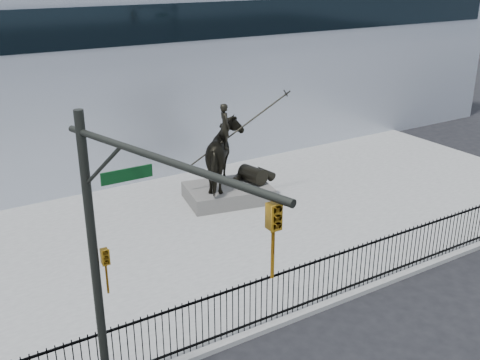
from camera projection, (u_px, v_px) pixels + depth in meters
ground at (357, 325)px, 15.55m from camera, size 120.00×120.00×0.00m
plaza at (228, 228)px, 21.07m from camera, size 30.00×12.00×0.15m
building at (102, 61)px, 29.77m from camera, size 44.00×14.00×9.00m
picket_fence at (329, 277)px, 16.22m from camera, size 22.10×0.10×1.50m
statue_plinth at (228, 193)px, 23.26m from camera, size 3.75×2.93×0.63m
equestrian_statue at (229, 155)px, 22.68m from camera, size 4.25×3.06×3.66m
traffic_signal_left at (122, 275)px, 10.28m from camera, size 1.52×4.84×7.00m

